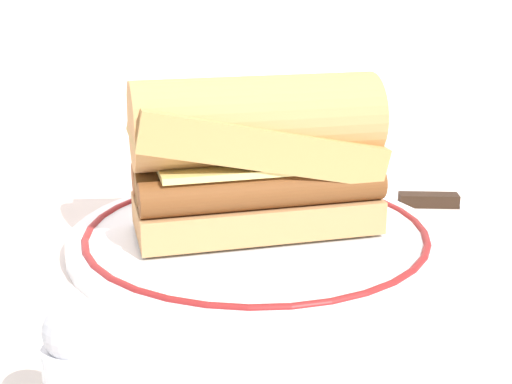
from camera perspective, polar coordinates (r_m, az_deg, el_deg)
The scene contains 5 objects.
ground_plane at distance 0.56m, azimuth 3.92°, elevation -4.57°, with size 1.50×1.50×0.00m, color beige.
plate at distance 0.57m, azimuth -0.00°, elevation -3.58°, with size 0.30×0.30×0.01m.
sausage_sandwich at distance 0.55m, azimuth 0.00°, elevation 3.13°, with size 0.21×0.13×0.12m.
salt_shaker at distance 0.34m, azimuth -14.35°, elevation -14.68°, with size 0.03×0.03×0.08m.
butter_knife at distance 0.69m, azimuth 16.71°, elevation -0.79°, with size 0.14×0.10×0.01m.
Camera 1 is at (-0.31, -0.42, 0.22)m, focal length 49.14 mm.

